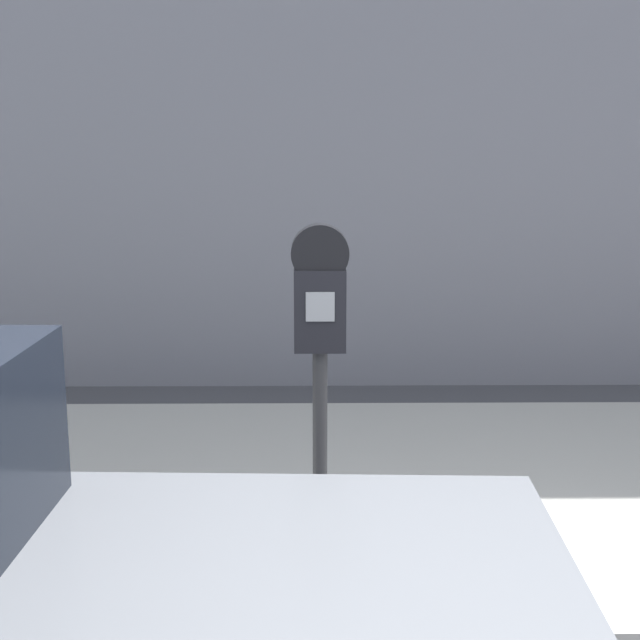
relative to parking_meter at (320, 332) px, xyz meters
The scene contains 2 objects.
sidewalk 1.65m from the parking_meter, 64.98° to the left, with size 24.00×2.80×0.15m.
parking_meter is the anchor object (origin of this frame).
Camera 1 is at (-0.55, -2.07, 1.90)m, focal length 50.00 mm.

